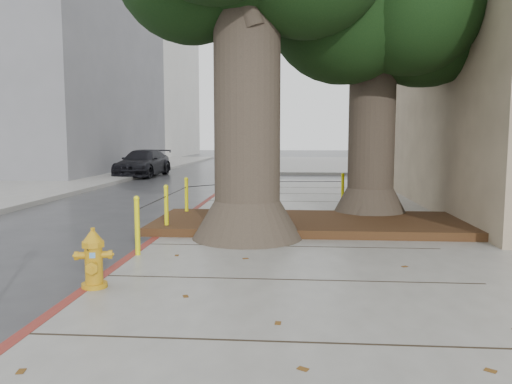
{
  "coord_description": "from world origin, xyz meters",
  "views": [
    {
      "loc": [
        0.56,
        -6.37,
        2.01
      ],
      "look_at": [
        -0.07,
        1.81,
        1.1
      ],
      "focal_mm": 35.0,
      "sensor_mm": 36.0,
      "label": 1
    }
  ],
  "objects": [
    {
      "name": "car_dark",
      "position": [
        -7.21,
        18.72,
        0.68
      ],
      "size": [
        2.12,
        4.75,
        1.35
      ],
      "primitive_type": "imported",
      "rotation": [
        0.0,
        0.0,
        -0.05
      ],
      "color": "black",
      "rests_on": "ground"
    },
    {
      "name": "sidewalk_far",
      "position": [
        6.0,
        30.0,
        0.07
      ],
      "size": [
        16.0,
        20.0,
        0.15
      ],
      "primitive_type": "cube",
      "color": "slate",
      "rests_on": "ground"
    },
    {
      "name": "tree_far",
      "position": [
        2.64,
        5.32,
        5.02
      ],
      "size": [
        4.5,
        3.8,
        7.17
      ],
      "color": "#4C3F33",
      "rests_on": "sidewalk_main"
    },
    {
      "name": "bollard_ring",
      "position": [
        -0.87,
        4.38,
        0.66
      ],
      "size": [
        3.79,
        5.39,
        0.95
      ],
      "color": "yellow",
      "rests_on": "sidewalk_main"
    },
    {
      "name": "building_far_grey",
      "position": [
        -15.0,
        22.0,
        6.0
      ],
      "size": [
        12.0,
        16.0,
        12.0
      ],
      "primitive_type": "cube",
      "color": "slate",
      "rests_on": "ground"
    },
    {
      "name": "fire_hydrant",
      "position": [
        -1.9,
        -0.53,
        0.52
      ],
      "size": [
        0.4,
        0.39,
        0.75
      ],
      "rotation": [
        0.0,
        0.0,
        0.27
      ],
      "color": "gold",
      "rests_on": "sidewalk_main"
    },
    {
      "name": "building_far_white",
      "position": [
        -17.0,
        45.0,
        7.5
      ],
      "size": [
        12.0,
        18.0,
        15.0
      ],
      "primitive_type": "cube",
      "color": "silver",
      "rests_on": "ground"
    },
    {
      "name": "curb_red",
      "position": [
        -2.0,
        2.5,
        0.07
      ],
      "size": [
        0.14,
        26.0,
        0.16
      ],
      "primitive_type": "cube",
      "color": "maroon",
      "rests_on": "ground"
    },
    {
      "name": "planter_bed",
      "position": [
        0.9,
        3.9,
        0.23
      ],
      "size": [
        6.4,
        2.6,
        0.16
      ],
      "primitive_type": "cube",
      "color": "black",
      "rests_on": "sidewalk_main"
    },
    {
      "name": "car_silver",
      "position": [
        6.02,
        19.66,
        0.64
      ],
      "size": [
        3.82,
        1.65,
        1.28
      ],
      "primitive_type": "imported",
      "rotation": [
        0.0,
        0.0,
        1.61
      ],
      "color": "gray",
      "rests_on": "ground"
    },
    {
      "name": "ground",
      "position": [
        0.0,
        0.0,
        0.0
      ],
      "size": [
        140.0,
        140.0,
        0.0
      ],
      "primitive_type": "plane",
      "color": "#28282B",
      "rests_on": "ground"
    }
  ]
}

